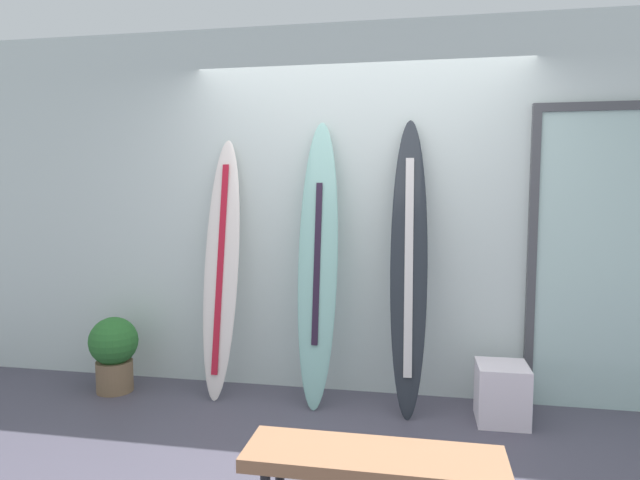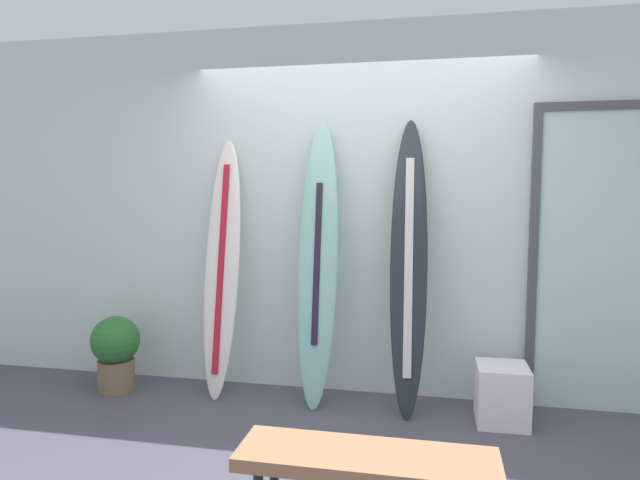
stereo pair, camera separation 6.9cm
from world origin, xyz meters
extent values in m
cube|color=#484453|center=(0.00, 0.00, -0.02)|extent=(8.00, 8.00, 0.04)
cube|color=silver|center=(0.00, 1.30, 1.40)|extent=(7.20, 0.20, 2.80)
ellipsoid|color=silver|center=(-1.01, 0.97, 0.97)|extent=(0.28, 0.42, 1.95)
cube|color=red|center=(-1.01, 0.94, 0.98)|extent=(0.06, 0.30, 1.56)
ellipsoid|color=#87BEB5|center=(-0.26, 0.94, 1.03)|extent=(0.30, 0.46, 2.07)
cube|color=#25172C|center=(-0.26, 0.91, 1.04)|extent=(0.05, 0.23, 1.15)
ellipsoid|color=#22272E|center=(0.40, 0.93, 1.04)|extent=(0.28, 0.50, 2.07)
cube|color=silver|center=(0.40, 0.90, 1.04)|extent=(0.07, 0.33, 1.50)
cube|color=white|center=(1.03, 0.82, 0.20)|extent=(0.34, 0.34, 0.40)
cube|color=silver|center=(1.83, 1.18, 1.05)|extent=(1.09, 0.02, 2.11)
cube|color=#47474C|center=(1.26, 1.18, 1.05)|extent=(0.06, 0.06, 2.11)
cube|color=#47474C|center=(1.83, 1.18, 2.14)|extent=(1.21, 0.06, 0.06)
cylinder|color=brown|center=(-1.85, 0.85, 0.12)|extent=(0.28, 0.28, 0.24)
sphere|color=#2B692C|center=(-1.85, 0.85, 0.40)|extent=(0.37, 0.37, 0.37)
cube|color=#956646|center=(0.30, -0.70, 0.42)|extent=(1.12, 0.34, 0.06)
camera|label=1|loc=(0.50, -2.99, 1.59)|focal=31.23mm
camera|label=2|loc=(0.56, -2.97, 1.59)|focal=31.23mm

